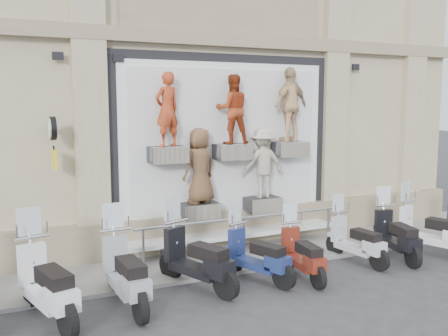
{
  "coord_description": "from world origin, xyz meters",
  "views": [
    {
      "loc": [
        -5.01,
        -7.59,
        3.45
      ],
      "look_at": [
        -0.53,
        1.9,
        2.06
      ],
      "focal_mm": 40.0,
      "sensor_mm": 36.0,
      "label": 1
    }
  ],
  "objects_px": {
    "scooter_f": "(302,244)",
    "scooter_i": "(431,220)",
    "guard_rail": "(244,237)",
    "scooter_d": "(197,246)",
    "scooter_c": "(125,259)",
    "scooter_g": "(357,231)",
    "clock_sign_bracket": "(53,136)",
    "scooter_e": "(257,244)",
    "scooter_b": "(46,269)",
    "scooter_h": "(397,225)"
  },
  "relations": [
    {
      "from": "scooter_e",
      "to": "scooter_h",
      "type": "relative_size",
      "value": 0.96
    },
    {
      "from": "clock_sign_bracket",
      "to": "scooter_g",
      "type": "bearing_deg",
      "value": -17.26
    },
    {
      "from": "scooter_h",
      "to": "scooter_d",
      "type": "bearing_deg",
      "value": -168.64
    },
    {
      "from": "scooter_f",
      "to": "scooter_g",
      "type": "relative_size",
      "value": 0.99
    },
    {
      "from": "scooter_g",
      "to": "scooter_h",
      "type": "distance_m",
      "value": 1.0
    },
    {
      "from": "scooter_d",
      "to": "scooter_e",
      "type": "height_order",
      "value": "scooter_d"
    },
    {
      "from": "scooter_f",
      "to": "scooter_e",
      "type": "bearing_deg",
      "value": 170.36
    },
    {
      "from": "scooter_f",
      "to": "scooter_b",
      "type": "bearing_deg",
      "value": -174.9
    },
    {
      "from": "scooter_d",
      "to": "scooter_g",
      "type": "distance_m",
      "value": 3.69
    },
    {
      "from": "scooter_c",
      "to": "scooter_f",
      "type": "distance_m",
      "value": 3.49
    },
    {
      "from": "scooter_h",
      "to": "scooter_i",
      "type": "relative_size",
      "value": 0.95
    },
    {
      "from": "scooter_b",
      "to": "scooter_g",
      "type": "distance_m",
      "value": 6.35
    },
    {
      "from": "scooter_c",
      "to": "scooter_i",
      "type": "xyz_separation_m",
      "value": [
        7.0,
        -0.06,
        -0.04
      ]
    },
    {
      "from": "guard_rail",
      "to": "scooter_c",
      "type": "height_order",
      "value": "scooter_c"
    },
    {
      "from": "scooter_i",
      "to": "scooter_g",
      "type": "bearing_deg",
      "value": 153.63
    },
    {
      "from": "scooter_i",
      "to": "clock_sign_bracket",
      "type": "bearing_deg",
      "value": 146.24
    },
    {
      "from": "scooter_b",
      "to": "scooter_i",
      "type": "bearing_deg",
      "value": -14.79
    },
    {
      "from": "scooter_c",
      "to": "scooter_f",
      "type": "xyz_separation_m",
      "value": [
        3.48,
        -0.11,
        -0.14
      ]
    },
    {
      "from": "scooter_d",
      "to": "scooter_i",
      "type": "distance_m",
      "value": 5.61
    },
    {
      "from": "scooter_e",
      "to": "scooter_h",
      "type": "bearing_deg",
      "value": -21.41
    },
    {
      "from": "guard_rail",
      "to": "scooter_d",
      "type": "distance_m",
      "value": 2.16
    },
    {
      "from": "scooter_e",
      "to": "scooter_f",
      "type": "height_order",
      "value": "scooter_e"
    },
    {
      "from": "scooter_b",
      "to": "scooter_d",
      "type": "distance_m",
      "value": 2.67
    },
    {
      "from": "clock_sign_bracket",
      "to": "scooter_d",
      "type": "bearing_deg",
      "value": -38.8
    },
    {
      "from": "scooter_i",
      "to": "scooter_c",
      "type": "bearing_deg",
      "value": 160.7
    },
    {
      "from": "scooter_h",
      "to": "scooter_i",
      "type": "height_order",
      "value": "scooter_i"
    },
    {
      "from": "scooter_g",
      "to": "scooter_i",
      "type": "height_order",
      "value": "scooter_i"
    },
    {
      "from": "guard_rail",
      "to": "scooter_f",
      "type": "distance_m",
      "value": 1.75
    },
    {
      "from": "scooter_e",
      "to": "scooter_h",
      "type": "xyz_separation_m",
      "value": [
        3.47,
        -0.08,
        0.03
      ]
    },
    {
      "from": "scooter_d",
      "to": "scooter_i",
      "type": "height_order",
      "value": "scooter_d"
    },
    {
      "from": "scooter_d",
      "to": "scooter_g",
      "type": "bearing_deg",
      "value": -22.21
    },
    {
      "from": "scooter_e",
      "to": "scooter_i",
      "type": "bearing_deg",
      "value": -22.59
    },
    {
      "from": "scooter_c",
      "to": "scooter_h",
      "type": "bearing_deg",
      "value": -2.21
    },
    {
      "from": "clock_sign_bracket",
      "to": "scooter_e",
      "type": "height_order",
      "value": "clock_sign_bracket"
    },
    {
      "from": "guard_rail",
      "to": "clock_sign_bracket",
      "type": "bearing_deg",
      "value": 173.16
    },
    {
      "from": "guard_rail",
      "to": "scooter_i",
      "type": "height_order",
      "value": "scooter_i"
    },
    {
      "from": "scooter_b",
      "to": "scooter_c",
      "type": "bearing_deg",
      "value": -13.01
    },
    {
      "from": "clock_sign_bracket",
      "to": "scooter_g",
      "type": "xyz_separation_m",
      "value": [
        5.92,
        -1.84,
        -2.09
      ]
    },
    {
      "from": "clock_sign_bracket",
      "to": "scooter_c",
      "type": "bearing_deg",
      "value": -67.54
    },
    {
      "from": "scooter_d",
      "to": "scooter_g",
      "type": "relative_size",
      "value": 1.16
    },
    {
      "from": "scooter_f",
      "to": "scooter_i",
      "type": "bearing_deg",
      "value": 6.91
    },
    {
      "from": "scooter_e",
      "to": "scooter_h",
      "type": "distance_m",
      "value": 3.47
    },
    {
      "from": "scooter_c",
      "to": "scooter_i",
      "type": "bearing_deg",
      "value": -3.19
    },
    {
      "from": "scooter_e",
      "to": "guard_rail",
      "type": "bearing_deg",
      "value": 52.31
    },
    {
      "from": "scooter_e",
      "to": "scooter_g",
      "type": "height_order",
      "value": "scooter_e"
    },
    {
      "from": "scooter_f",
      "to": "scooter_i",
      "type": "xyz_separation_m",
      "value": [
        3.52,
        0.05,
        0.1
      ]
    },
    {
      "from": "scooter_d",
      "to": "scooter_f",
      "type": "height_order",
      "value": "scooter_d"
    },
    {
      "from": "scooter_g",
      "to": "scooter_d",
      "type": "bearing_deg",
      "value": 172.57
    },
    {
      "from": "scooter_b",
      "to": "scooter_f",
      "type": "xyz_separation_m",
      "value": [
        4.74,
        -0.08,
        -0.16
      ]
    },
    {
      "from": "clock_sign_bracket",
      "to": "scooter_b",
      "type": "xyz_separation_m",
      "value": [
        -0.42,
        -2.07,
        -1.94
      ]
    }
  ]
}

